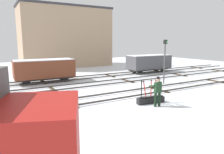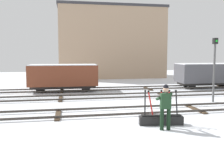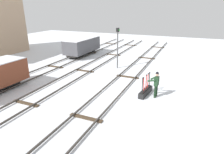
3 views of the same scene
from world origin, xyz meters
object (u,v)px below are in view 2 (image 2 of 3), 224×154
rail_worker (165,104)px  signal_post (214,63)px  freight_car_mid_siding (64,76)px  switch_lever_frame (161,119)px  freight_car_near_switch (208,73)px

rail_worker → signal_post: signal_post is taller
freight_car_mid_siding → switch_lever_frame: bearing=-66.6°
switch_lever_frame → rail_worker: 1.01m
rail_worker → signal_post: bearing=50.5°
freight_car_near_switch → signal_post: bearing=-118.2°
switch_lever_frame → signal_post: signal_post is taller
switch_lever_frame → rail_worker: rail_worker is taller
signal_post → freight_car_mid_siding: (-9.03, 5.92, -1.13)m
signal_post → freight_car_near_switch: 6.85m
switch_lever_frame → signal_post: size_ratio=0.47×
rail_worker → freight_car_mid_siding: freight_car_mid_siding is taller
freight_car_mid_siding → signal_post: bearing=-32.2°
signal_post → freight_car_near_switch: signal_post is taller
freight_car_near_switch → freight_car_mid_siding: (-12.30, -0.00, 0.00)m
switch_lever_frame → freight_car_near_switch: (8.21, 9.93, 0.98)m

